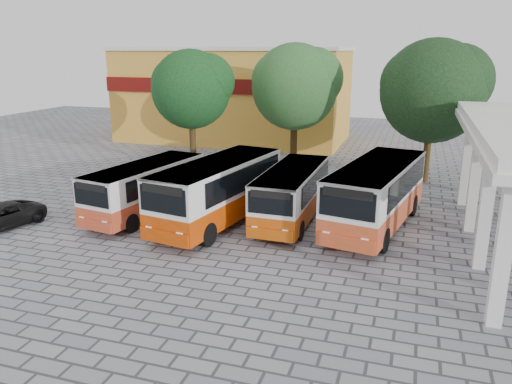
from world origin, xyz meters
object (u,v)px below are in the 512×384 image
(bus_centre_right, at_px, (292,191))
(bus_far_right, at_px, (377,192))
(bus_far_left, at_px, (146,186))
(bus_centre_left, at_px, (218,188))
(parked_car, at_px, (0,217))

(bus_centre_right, height_order, bus_far_right, bus_far_right)
(bus_far_left, relative_size, bus_centre_left, 0.86)
(bus_far_right, xyz_separation_m, parked_car, (-16.77, -5.42, -1.21))
(bus_far_left, xyz_separation_m, bus_far_right, (11.18, 1.59, 0.26))
(bus_far_right, bearing_deg, bus_centre_left, -156.27)
(bus_far_left, distance_m, bus_far_right, 11.29)
(bus_far_left, bearing_deg, parked_car, -136.02)
(bus_centre_right, bearing_deg, bus_far_right, 4.69)
(bus_far_right, relative_size, parked_car, 2.18)
(bus_centre_right, bearing_deg, bus_centre_left, -157.01)
(parked_car, bearing_deg, bus_far_right, 33.73)
(bus_centre_right, distance_m, bus_far_right, 3.98)
(bus_centre_right, distance_m, parked_car, 13.83)
(bus_centre_right, bearing_deg, bus_far_left, -168.98)
(bus_centre_left, xyz_separation_m, bus_centre_right, (3.27, 1.34, -0.24))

